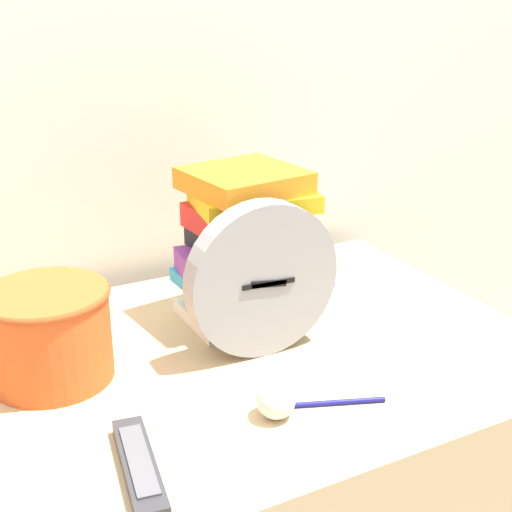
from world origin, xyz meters
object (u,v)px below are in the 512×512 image
object	(u,v)px
desk_clock	(263,279)
basket	(48,331)
book_stack	(249,247)
tv_remote	(139,466)
crumpled_paper_ball	(276,399)
pen	(332,403)

from	to	relation	value
desk_clock	basket	world-z (taller)	desk_clock
book_stack	basket	bearing A→B (deg)	-171.49
tv_remote	crumpled_paper_ball	bearing A→B (deg)	8.02
crumpled_paper_ball	book_stack	bearing A→B (deg)	69.41
basket	book_stack	bearing A→B (deg)	8.51
basket	crumpled_paper_ball	distance (m)	0.36
tv_remote	book_stack	bearing A→B (deg)	46.02
tv_remote	crumpled_paper_ball	size ratio (longest dim) A/B	3.50
desk_clock	book_stack	world-z (taller)	book_stack
desk_clock	tv_remote	bearing A→B (deg)	-144.13
book_stack	crumpled_paper_ball	world-z (taller)	book_stack
desk_clock	book_stack	size ratio (longest dim) A/B	0.95
basket	tv_remote	xyz separation A→B (m)	(0.04, -0.28, -0.07)
desk_clock	crumpled_paper_ball	size ratio (longest dim) A/B	4.61
tv_remote	crumpled_paper_ball	distance (m)	0.21
desk_clock	pen	world-z (taller)	desk_clock
basket	crumpled_paper_ball	bearing A→B (deg)	-45.09
desk_clock	crumpled_paper_ball	bearing A→B (deg)	-112.56
desk_clock	pen	distance (m)	0.22
crumpled_paper_ball	desk_clock	bearing A→B (deg)	67.44
tv_remote	pen	world-z (taller)	tv_remote
book_stack	crumpled_paper_ball	distance (m)	0.34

